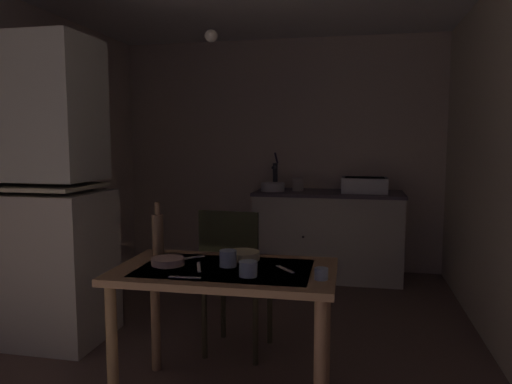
{
  "coord_description": "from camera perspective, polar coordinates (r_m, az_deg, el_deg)",
  "views": [
    {
      "loc": [
        0.83,
        -2.97,
        1.39
      ],
      "look_at": [
        0.18,
        0.11,
        1.05
      ],
      "focal_mm": 33.6,
      "sensor_mm": 36.0,
      "label": 1
    }
  ],
  "objects": [
    {
      "name": "glass_bottle",
      "position": [
        2.8,
        -11.6,
        -4.85
      ],
      "size": [
        0.07,
        0.07,
        0.31
      ],
      "color": "olive",
      "rests_on": "dining_table"
    },
    {
      "name": "teacup_mint",
      "position": [
        2.53,
        -3.35,
        -7.88
      ],
      "size": [
        0.09,
        0.09,
        0.09
      ],
      "primitive_type": "cylinder",
      "color": "#9EB2C6",
      "rests_on": "dining_table"
    },
    {
      "name": "serving_bowl_wide",
      "position": [
        2.68,
        -1.57,
        -7.54
      ],
      "size": [
        0.19,
        0.19,
        0.04
      ],
      "primitive_type": "cylinder",
      "color": "beige",
      "rests_on": "dining_table"
    },
    {
      "name": "sink_basin",
      "position": [
        4.84,
        12.77,
        0.85
      ],
      "size": [
        0.44,
        0.34,
        0.15
      ],
      "color": "white",
      "rests_on": "counter_cabinet"
    },
    {
      "name": "hutch_cabinet",
      "position": [
        3.6,
        -24.09,
        -1.04
      ],
      "size": [
        0.84,
        0.6,
        2.07
      ],
      "color": "beige",
      "rests_on": "ground"
    },
    {
      "name": "ground_plane",
      "position": [
        3.38,
        -3.6,
        -18.05
      ],
      "size": [
        5.35,
        5.35,
        0.0
      ],
      "primitive_type": "plane",
      "color": "brown"
    },
    {
      "name": "mug_tall",
      "position": [
        2.32,
        7.77,
        -9.62
      ],
      "size": [
        0.07,
        0.07,
        0.06
      ],
      "primitive_type": "cylinder",
      "color": "#9EB2C6",
      "rests_on": "dining_table"
    },
    {
      "name": "teacup_cream",
      "position": [
        2.35,
        -0.94,
        -9.12
      ],
      "size": [
        0.09,
        0.09,
        0.07
      ],
      "primitive_type": "cylinder",
      "color": "#9EB2C6",
      "rests_on": "dining_table"
    },
    {
      "name": "wall_back",
      "position": [
        5.26,
        2.81,
        4.44
      ],
      "size": [
        3.54,
        0.1,
        2.45
      ],
      "primitive_type": "cube",
      "color": "beige",
      "rests_on": "ground"
    },
    {
      "name": "chair_far_side",
      "position": [
        3.11,
        -2.57,
        -10.24
      ],
      "size": [
        0.43,
        0.43,
        0.96
      ],
      "color": "#2D2819",
      "rests_on": "ground"
    },
    {
      "name": "mixing_bowl_counter",
      "position": [
        4.87,
        2.01,
        0.61
      ],
      "size": [
        0.24,
        0.24,
        0.09
      ],
      "primitive_type": "cylinder",
      "color": "white",
      "rests_on": "counter_cabinet"
    },
    {
      "name": "table_knife",
      "position": [
        2.53,
        -6.82,
        -8.87
      ],
      "size": [
        0.08,
        0.18,
        0.0
      ],
      "primitive_type": "cube",
      "rotation": [
        0.0,
        0.0,
        1.92
      ],
      "color": "silver",
      "rests_on": "dining_table"
    },
    {
      "name": "teaspoon_near_bowl",
      "position": [
        2.73,
        -7.5,
        -7.72
      ],
      "size": [
        0.11,
        0.1,
        0.0
      ],
      "primitive_type": "cube",
      "rotation": [
        0.0,
        0.0,
        0.71
      ],
      "color": "beige",
      "rests_on": "dining_table"
    },
    {
      "name": "soup_bowl_small",
      "position": [
        2.61,
        -10.45,
        -8.1
      ],
      "size": [
        0.18,
        0.18,
        0.04
      ],
      "primitive_type": "cylinder",
      "color": "tan",
      "rests_on": "dining_table"
    },
    {
      "name": "counter_cabinet",
      "position": [
        4.92,
        8.54,
        -5.01
      ],
      "size": [
        1.47,
        0.64,
        0.87
      ],
      "color": "beige",
      "rests_on": "ground"
    },
    {
      "name": "pendant_bulb",
      "position": [
        3.15,
        -5.36,
        18.01
      ],
      "size": [
        0.08,
        0.08,
        0.08
      ],
      "primitive_type": "sphere",
      "color": "#F9EFCC"
    },
    {
      "name": "teaspoon_by_cup",
      "position": [
        2.48,
        3.47,
        -9.14
      ],
      "size": [
        0.11,
        0.13,
        0.0
      ],
      "primitive_type": "cube",
      "rotation": [
        0.0,
        0.0,
        2.24
      ],
      "color": "beige",
      "rests_on": "dining_table"
    },
    {
      "name": "stoneware_crock",
      "position": [
        4.91,
        5.02,
        0.91
      ],
      "size": [
        0.12,
        0.12,
        0.13
      ],
      "primitive_type": "cylinder",
      "color": "beige",
      "rests_on": "counter_cabinet"
    },
    {
      "name": "serving_spoon",
      "position": [
        2.35,
        -8.52,
        -10.02
      ],
      "size": [
        0.16,
        0.03,
        0.0
      ],
      "primitive_type": "cube",
      "rotation": [
        0.0,
        0.0,
        0.07
      ],
      "color": "beige",
      "rests_on": "dining_table"
    },
    {
      "name": "hand_pump",
      "position": [
        4.95,
        2.29,
        2.17
      ],
      "size": [
        0.05,
        0.27,
        0.39
      ],
      "color": "#232328",
      "rests_on": "counter_cabinet"
    },
    {
      "name": "dining_table",
      "position": [
        2.54,
        -3.65,
        -11.28
      ],
      "size": [
        1.14,
        0.67,
        0.73
      ],
      "color": "#9C734C",
      "rests_on": "ground"
    }
  ]
}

